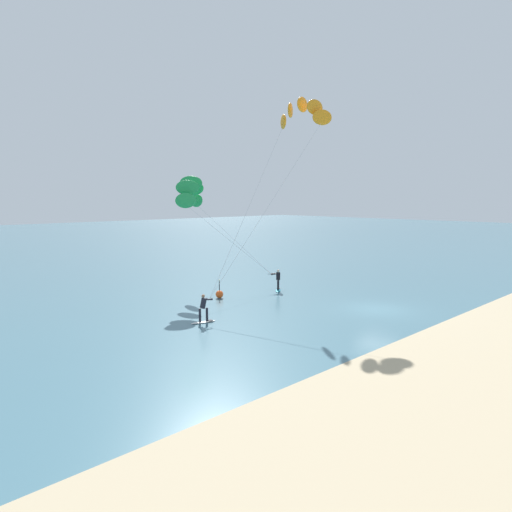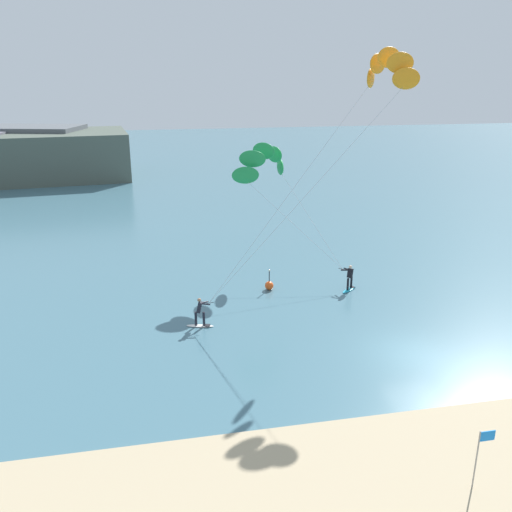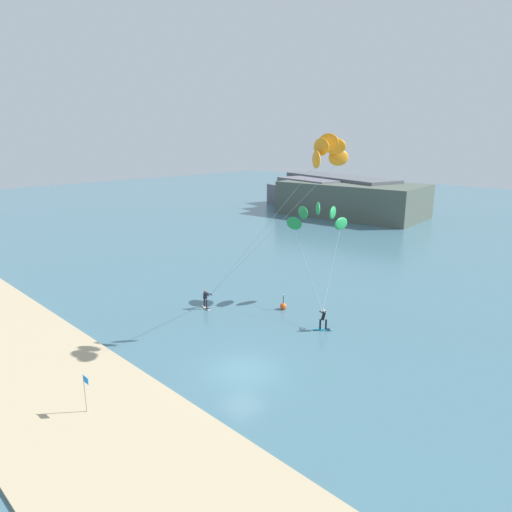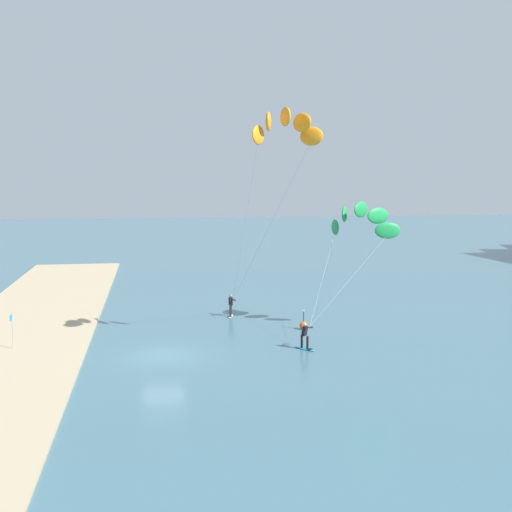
{
  "view_description": "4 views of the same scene",
  "coord_description": "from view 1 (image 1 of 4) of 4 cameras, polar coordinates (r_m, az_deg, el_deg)",
  "views": [
    {
      "loc": [
        -26.12,
        -15.78,
        7.2
      ],
      "look_at": [
        -6.22,
        4.88,
        3.6
      ],
      "focal_mm": 32.57,
      "sensor_mm": 36.0,
      "label": 1
    },
    {
      "loc": [
        -12.5,
        -22.0,
        13.13
      ],
      "look_at": [
        -7.14,
        4.46,
        4.13
      ],
      "focal_mm": 38.31,
      "sensor_mm": 36.0,
      "label": 2
    },
    {
      "loc": [
        18.92,
        -17.88,
        14.43
      ],
      "look_at": [
        -7.85,
        9.13,
        4.35
      ],
      "focal_mm": 32.06,
      "sensor_mm": 36.0,
      "label": 3
    },
    {
      "loc": [
        37.71,
        -0.32,
        10.81
      ],
      "look_at": [
        -2.41,
        5.97,
        5.58
      ],
      "focal_mm": 45.4,
      "sensor_mm": 36.0,
      "label": 4
    }
  ],
  "objects": [
    {
      "name": "marker_buoy",
      "position": [
        33.73,
        -4.52,
        -4.68
      ],
      "size": [
        0.56,
        0.56,
        1.38
      ],
      "color": "#EA5119",
      "rests_on": "ground"
    },
    {
      "name": "ground_plane",
      "position": [
        31.35,
        14.62,
        -6.36
      ],
      "size": [
        240.0,
        240.0,
        0.0
      ],
      "primitive_type": "plane",
      "color": "#426B7A"
    },
    {
      "name": "kitesurfer_nearshore",
      "position": [
        35.3,
        5.22,
        16.27
      ],
      "size": [
        12.58,
        4.61,
        14.56
      ],
      "color": "white",
      "rests_on": "ground"
    },
    {
      "name": "kitesurfer_mid_water",
      "position": [
        36.27,
        -7.55,
        7.35
      ],
      "size": [
        7.65,
        7.83,
        8.88
      ],
      "color": "#23ADD1",
      "rests_on": "ground"
    }
  ]
}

